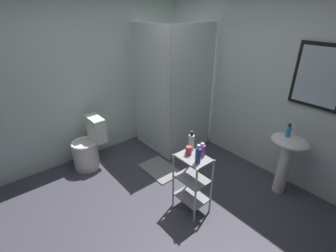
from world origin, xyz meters
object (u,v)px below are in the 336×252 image
Objects in this scene: hand_soap_bottle at (288,131)px; lotion_bottle_white at (191,142)px; shampoo_bottle_blue at (198,155)px; bath_mat at (160,169)px; shower_stall at (171,120)px; storage_cart at (192,180)px; rinse_cup at (189,151)px; toilet at (88,148)px; conditioner_bottle_purple at (202,150)px; pedestal_sink at (287,153)px.

lotion_bottle_white is at bearing -120.41° from hand_soap_bottle.
shampoo_bottle_blue is 1.28m from bath_mat.
shower_stall is 2.70× the size of storage_cart.
shampoo_bottle_blue is at bearing -31.08° from shower_stall.
bath_mat is (0.46, -0.61, -0.45)m from shower_stall.
rinse_cup is 0.17× the size of bath_mat.
shower_stall is at bearing 148.37° from storage_cart.
toilet is 1.83m from conditioner_bottle_purple.
hand_soap_bottle is at bearing 66.73° from conditioner_bottle_purple.
hand_soap_bottle is at bearing 72.11° from shampoo_bottle_blue.
toilet is 7.51× the size of rinse_cup.
rinse_cup is (-0.17, 0.04, -0.04)m from shampoo_bottle_blue.
shower_stall is 9.27× the size of shampoo_bottle_blue.
toilet is 1.27× the size of bath_mat.
hand_soap_bottle is 1.20m from shampoo_bottle_blue.
conditioner_bottle_purple is 0.26× the size of bath_mat.
shower_stall is 12.34× the size of hand_soap_bottle.
shower_stall is 1.69m from shampoo_bottle_blue.
toilet is 4.69× the size of hand_soap_bottle.
shower_stall reaches higher than shampoo_bottle_blue.
toilet is at bearing -156.83° from lotion_bottle_white.
hand_soap_bottle reaches higher than storage_cart.
hand_soap_bottle is at bearing 66.83° from storage_cart.
shampoo_bottle_blue is (-0.37, -1.14, -0.05)m from hand_soap_bottle.
shampoo_bottle_blue is at bearing -23.37° from storage_cart.
pedestal_sink is 1.74m from bath_mat.
storage_cart is at bearing 3.84° from rinse_cup.
pedestal_sink is at bearing 38.20° from toilet.
rinse_cup reaches higher than pedestal_sink.
rinse_cup is (-0.11, -0.09, -0.02)m from conditioner_bottle_purple.
shower_stall is at bearing 127.01° from bath_mat.
rinse_cup is at bearing -139.20° from conditioner_bottle_purple.
rinse_cup reaches higher than storage_cart.
rinse_cup is 1.12m from bath_mat.
toilet is 3.21× the size of lotion_bottle_white.
shower_stall is at bearing 148.67° from lotion_bottle_white.
storage_cart is (1.61, 0.55, 0.12)m from toilet.
pedestal_sink is at bearing 65.20° from conditioner_bottle_purple.
storage_cart is at bearing -12.71° from bath_mat.
toilet is (-2.12, -1.67, -0.26)m from pedestal_sink.
shampoo_bottle_blue is at bearing 16.50° from toilet.
conditioner_bottle_purple is at bearing -6.59° from bath_mat.
lotion_bottle_white is at bearing 145.60° from storage_cart.
shower_stall reaches higher than rinse_cup.
pedestal_sink is 5.00× the size of hand_soap_bottle.
conditioner_bottle_purple is at bearing 116.29° from shampoo_bottle_blue.
rinse_cup reaches higher than toilet.
rinse_cup is at bearing 167.37° from shampoo_bottle_blue.
hand_soap_bottle is (1.78, 0.29, 0.42)m from shower_stall.
toilet is at bearing -135.99° from bath_mat.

